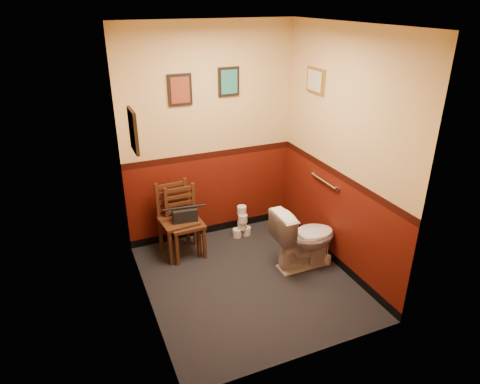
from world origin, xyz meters
name	(u,v)px	position (x,y,z in m)	size (l,w,h in m)	color
floor	(249,281)	(0.00, 0.00, 0.00)	(2.20, 2.40, 0.00)	black
ceiling	(251,25)	(0.00, 0.00, 2.70)	(2.20, 2.40, 0.00)	silver
wall_back	(210,136)	(0.00, 1.20, 1.35)	(2.20, 2.70, 0.00)	#501208
wall_front	(314,224)	(0.00, -1.20, 1.35)	(2.20, 2.70, 0.00)	#501208
wall_left	(139,187)	(-1.10, 0.00, 1.35)	(2.40, 2.70, 0.00)	#501208
wall_right	(342,155)	(1.10, 0.00, 1.35)	(2.40, 2.70, 0.00)	#501208
grab_bar	(324,181)	(1.07, 0.25, 0.95)	(0.05, 0.56, 0.06)	silver
framed_print_back_a	(180,90)	(-0.35, 1.18, 1.95)	(0.28, 0.04, 0.36)	black
framed_print_back_b	(229,82)	(0.25, 1.18, 2.00)	(0.26, 0.04, 0.34)	black
framed_print_left	(133,131)	(-1.08, 0.10, 1.85)	(0.04, 0.30, 0.38)	black
framed_print_right	(316,81)	(1.08, 0.60, 2.05)	(0.04, 0.34, 0.28)	olive
toilet	(304,238)	(0.72, 0.04, 0.37)	(0.42, 0.76, 0.74)	white
toilet_brush	(327,259)	(1.00, -0.04, 0.06)	(0.10, 0.10, 0.37)	silver
chair_left	(177,219)	(-0.55, 0.90, 0.46)	(0.46, 0.46, 0.91)	#422413
chair_right	(184,222)	(-0.48, 0.84, 0.43)	(0.41, 0.41, 0.86)	#422413
handbag	(185,216)	(-0.48, 0.80, 0.54)	(0.30, 0.18, 0.21)	black
tp_stack	(242,224)	(0.33, 0.95, 0.19)	(0.25, 0.15, 0.44)	silver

